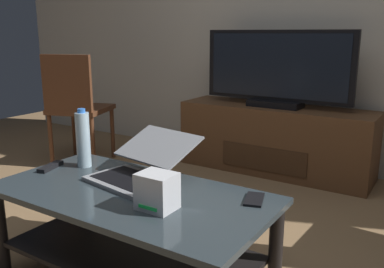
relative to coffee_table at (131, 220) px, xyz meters
The scene contains 9 objects.
coffee_table is the anchor object (origin of this frame).
media_cabinet 1.81m from the coffee_table, 91.86° to the left, with size 1.52×0.44×0.53m.
television 1.86m from the coffee_table, 91.88° to the left, with size 1.17×0.20×0.58m.
side_chair 1.87m from the coffee_table, 144.64° to the left, with size 0.56×0.56×0.93m.
laptop 0.25m from the coffee_table, 111.64° to the left, with size 0.44×0.48×0.19m.
router_box 0.30m from the coffee_table, 20.85° to the right, with size 0.14×0.12×0.14m.
water_bottle_near 0.53m from the coffee_table, 161.59° to the left, with size 0.07×0.07×0.30m.
cell_phone 0.54m from the coffee_table, 21.95° to the left, with size 0.07×0.14×0.01m, color black.
tv_remote 0.56m from the coffee_table, behind, with size 0.04×0.16×0.02m, color black.
Camera 1 is at (1.13, -1.28, 1.10)m, focal length 38.88 mm.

